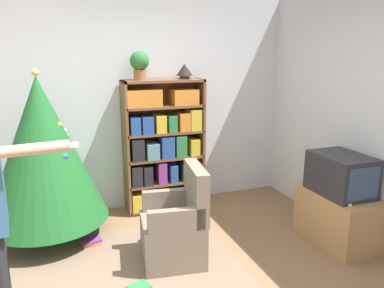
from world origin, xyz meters
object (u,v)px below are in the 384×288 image
at_px(bookshelf, 163,146).
at_px(christmas_tree, 43,151).
at_px(armchair, 177,228).
at_px(table_lamp, 185,70).
at_px(potted_plant, 140,63).
at_px(television, 341,174).

distance_m(bookshelf, christmas_tree, 1.42).
bearing_deg(armchair, table_lamp, 165.29).
distance_m(bookshelf, armchair, 1.35).
bearing_deg(bookshelf, potted_plant, 177.54).
height_order(television, table_lamp, table_lamp).
distance_m(television, christmas_tree, 3.02).
relative_size(television, table_lamp, 3.04).
bearing_deg(christmas_tree, armchair, -38.02).
relative_size(potted_plant, table_lamp, 1.64).
xyz_separation_m(television, armchair, (-1.67, 0.24, -0.41)).
xyz_separation_m(bookshelf, potted_plant, (-0.26, 0.01, 1.00)).
bearing_deg(table_lamp, bookshelf, -177.74).
relative_size(television, christmas_tree, 0.34).
xyz_separation_m(armchair, potted_plant, (-0.03, 1.24, 1.48)).
height_order(bookshelf, christmas_tree, christmas_tree).
relative_size(bookshelf, christmas_tree, 0.91).
bearing_deg(television, potted_plant, 138.90).
bearing_deg(table_lamp, christmas_tree, -167.71).
height_order(armchair, table_lamp, table_lamp).
relative_size(armchair, potted_plant, 2.80).
bearing_deg(christmas_tree, table_lamp, 12.29).
xyz_separation_m(bookshelf, television, (1.43, -1.47, -0.07)).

